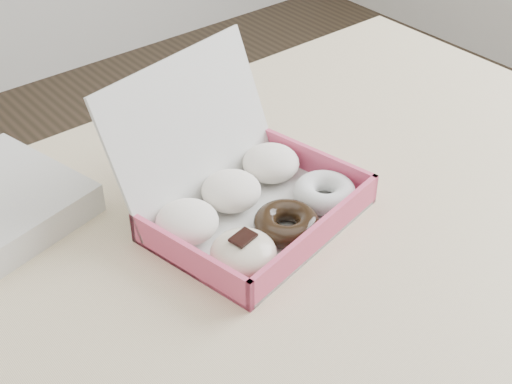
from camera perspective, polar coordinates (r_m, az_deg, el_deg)
table at (r=1.05m, az=3.16°, el=-4.97°), size 1.20×0.80×0.75m
donut_box at (r=0.97m, az=-0.70°, el=-0.53°), size 0.33×0.31×0.20m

